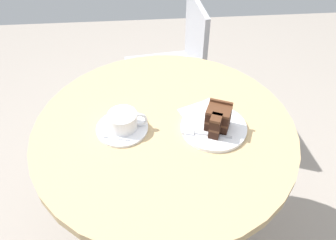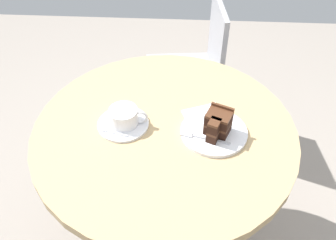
{
  "view_description": "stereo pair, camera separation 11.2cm",
  "coord_description": "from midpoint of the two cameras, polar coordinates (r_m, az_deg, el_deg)",
  "views": [
    {
      "loc": [
        -0.05,
        -0.82,
        1.57
      ],
      "look_at": [
        0.01,
        -0.01,
        0.8
      ],
      "focal_mm": 38.0,
      "sensor_mm": 36.0,
      "label": 1
    },
    {
      "loc": [
        0.06,
        -0.83,
        1.57
      ],
      "look_at": [
        0.01,
        -0.01,
        0.8
      ],
      "focal_mm": 38.0,
      "sensor_mm": 36.0,
      "label": 2
    }
  ],
  "objects": [
    {
      "name": "cafe_table",
      "position": [
        1.25,
        -3.15,
        -5.29
      ],
      "size": [
        0.86,
        0.86,
        0.76
      ],
      "color": "tan",
      "rests_on": "ground"
    },
    {
      "name": "saucer",
      "position": [
        1.17,
        -10.08,
        -1.42
      ],
      "size": [
        0.17,
        0.17,
        0.01
      ],
      "color": "white",
      "rests_on": "cafe_table"
    },
    {
      "name": "coffee_cup",
      "position": [
        1.15,
        -9.96,
        -0.19
      ],
      "size": [
        0.13,
        0.09,
        0.06
      ],
      "color": "white",
      "rests_on": "saucer"
    },
    {
      "name": "teaspoon",
      "position": [
        1.14,
        -11.99,
        -2.89
      ],
      "size": [
        0.1,
        0.04,
        0.0
      ],
      "rotation": [
        0.0,
        0.0,
        2.87
      ],
      "color": "#B7B7BC",
      "rests_on": "saucer"
    },
    {
      "name": "cake_plate",
      "position": [
        1.16,
        4.6,
        -1.33
      ],
      "size": [
        0.21,
        0.21,
        0.01
      ],
      "color": "white",
      "rests_on": "cafe_table"
    },
    {
      "name": "cake_slice",
      "position": [
        1.12,
        5.17,
        0.05
      ],
      "size": [
        0.09,
        0.11,
        0.09
      ],
      "rotation": [
        0.0,
        0.0,
        4.31
      ],
      "color": "black",
      "rests_on": "cake_plate"
    },
    {
      "name": "fork",
      "position": [
        1.12,
        2.42,
        -2.33
      ],
      "size": [
        0.16,
        0.05,
        0.0
      ],
      "rotation": [
        0.0,
        0.0,
        2.89
      ],
      "color": "#B7B7BC",
      "rests_on": "cake_plate"
    },
    {
      "name": "napkin",
      "position": [
        1.2,
        3.21,
        0.78
      ],
      "size": [
        0.18,
        0.17,
        0.0
      ],
      "rotation": [
        0.0,
        0.0,
        0.38
      ],
      "color": "silver",
      "rests_on": "cafe_table"
    },
    {
      "name": "cafe_chair",
      "position": [
        1.92,
        -0.16,
        9.2
      ],
      "size": [
        0.42,
        0.42,
        0.83
      ],
      "rotation": [
        0.0,
        0.0,
        4.82
      ],
      "color": "#9E9EA3",
      "rests_on": "ground"
    }
  ]
}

